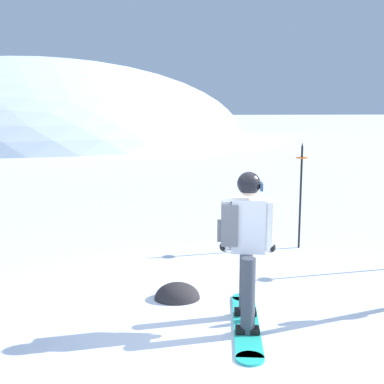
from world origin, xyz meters
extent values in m
plane|color=white|center=(0.00, 0.00, 0.00)|extent=(300.00, 300.00, 0.00)
ellipsoid|color=white|center=(-8.20, 33.22, 0.00)|extent=(30.64, 27.58, 11.71)
cube|color=#23B7A3|center=(0.47, 0.29, 0.01)|extent=(0.53, 1.58, 0.02)
cylinder|color=#23B7A3|center=(0.60, 1.06, 0.01)|extent=(0.28, 0.28, 0.02)
cylinder|color=#23B7A3|center=(0.34, -0.48, 0.01)|extent=(0.28, 0.28, 0.02)
cube|color=black|center=(0.51, 0.53, 0.05)|extent=(0.27, 0.18, 0.06)
cube|color=black|center=(0.43, 0.06, 0.05)|extent=(0.27, 0.18, 0.06)
cylinder|color=#3D424C|center=(0.51, 0.53, 0.43)|extent=(0.15, 0.15, 0.82)
cylinder|color=#3D424C|center=(0.43, 0.06, 0.43)|extent=(0.15, 0.15, 0.82)
cube|color=silver|center=(0.47, 0.29, 1.13)|extent=(0.39, 0.28, 0.58)
cylinder|color=silver|center=(0.24, 0.33, 1.13)|extent=(0.13, 0.19, 0.57)
cylinder|color=silver|center=(0.69, 0.26, 1.13)|extent=(0.13, 0.19, 0.57)
sphere|color=black|center=(0.23, 0.37, 0.88)|extent=(0.11, 0.11, 0.11)
sphere|color=black|center=(0.72, 0.29, 0.88)|extent=(0.11, 0.11, 0.11)
cube|color=slate|center=(0.27, 0.33, 1.15)|extent=(0.22, 0.31, 0.44)
cube|color=slate|center=(0.17, 0.34, 1.07)|extent=(0.09, 0.21, 0.20)
sphere|color=beige|center=(0.47, 0.29, 1.56)|extent=(0.21, 0.21, 0.21)
sphere|color=black|center=(0.47, 0.29, 1.59)|extent=(0.25, 0.25, 0.25)
cube|color=navy|center=(0.59, 0.27, 1.56)|extent=(0.06, 0.17, 0.08)
cylinder|color=black|center=(2.03, 3.27, 0.87)|extent=(0.04, 0.04, 1.73)
cylinder|color=orange|center=(2.03, 3.27, 1.55)|extent=(0.20, 0.20, 0.02)
cone|color=black|center=(2.03, 3.27, 1.77)|extent=(0.04, 0.04, 0.08)
ellipsoid|color=#282628|center=(-0.23, 1.17, 0.00)|extent=(0.58, 0.49, 0.40)
camera|label=1|loc=(-0.70, -4.87, 2.39)|focal=47.19mm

